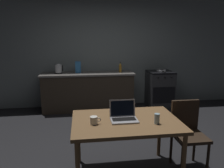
# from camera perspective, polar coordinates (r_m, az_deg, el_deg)

# --- Properties ---
(ground_plane) EXTENTS (12.00, 12.00, 0.00)m
(ground_plane) POSITION_cam_1_polar(r_m,az_deg,el_deg) (3.68, 2.83, -15.78)
(ground_plane) COLOR black
(back_wall) EXTENTS (6.40, 0.10, 2.77)m
(back_wall) POSITION_cam_1_polar(r_m,az_deg,el_deg) (5.61, 1.51, 8.67)
(back_wall) COLOR gray
(back_wall) RESTS_ON ground_plane
(kitchen_counter) EXTENTS (2.16, 0.64, 0.89)m
(kitchen_counter) POSITION_cam_1_polar(r_m,az_deg,el_deg) (5.33, -6.14, -1.81)
(kitchen_counter) COLOR #382D23
(kitchen_counter) RESTS_ON ground_plane
(stove_oven) EXTENTS (0.60, 0.62, 0.89)m
(stove_oven) POSITION_cam_1_polar(r_m,az_deg,el_deg) (5.67, 12.16, -1.20)
(stove_oven) COLOR #2D2D30
(stove_oven) RESTS_ON ground_plane
(dining_table) EXTENTS (1.28, 0.90, 0.74)m
(dining_table) POSITION_cam_1_polar(r_m,az_deg,el_deg) (2.74, 3.53, -10.51)
(dining_table) COLOR brown
(dining_table) RESTS_ON ground_plane
(chair) EXTENTS (0.40, 0.40, 0.89)m
(chair) POSITION_cam_1_polar(r_m,az_deg,el_deg) (3.15, 18.81, -11.09)
(chair) COLOR #2D2116
(chair) RESTS_ON ground_plane
(laptop) EXTENTS (0.32, 0.26, 0.23)m
(laptop) POSITION_cam_1_polar(r_m,az_deg,el_deg) (2.70, 2.99, -8.25)
(laptop) COLOR #99999E
(laptop) RESTS_ON dining_table
(electric_kettle) EXTENTS (0.19, 0.17, 0.22)m
(electric_kettle) POSITION_cam_1_polar(r_m,az_deg,el_deg) (5.25, -13.61, 3.77)
(electric_kettle) COLOR black
(electric_kettle) RESTS_ON kitchen_counter
(bottle) EXTENTS (0.07, 0.07, 0.25)m
(bottle) POSITION_cam_1_polar(r_m,az_deg,el_deg) (5.25, 2.14, 4.27)
(bottle) COLOR #8C601E
(bottle) RESTS_ON kitchen_counter
(frying_pan) EXTENTS (0.24, 0.41, 0.05)m
(frying_pan) POSITION_cam_1_polar(r_m,az_deg,el_deg) (5.56, 12.48, 3.43)
(frying_pan) COLOR gray
(frying_pan) RESTS_ON stove_oven
(coffee_mug) EXTENTS (0.12, 0.09, 0.09)m
(coffee_mug) POSITION_cam_1_polar(r_m,az_deg,el_deg) (2.58, -4.65, -9.30)
(coffee_mug) COLOR silver
(coffee_mug) RESTS_ON dining_table
(drinking_glass) EXTENTS (0.06, 0.06, 0.12)m
(drinking_glass) POSITION_cam_1_polar(r_m,az_deg,el_deg) (2.63, 11.48, -8.73)
(drinking_glass) COLOR #99B7C6
(drinking_glass) RESTS_ON dining_table
(cereal_box) EXTENTS (0.13, 0.05, 0.27)m
(cereal_box) POSITION_cam_1_polar(r_m,az_deg,el_deg) (5.24, -8.72, 4.30)
(cereal_box) COLOR #3372B2
(cereal_box) RESTS_ON kitchen_counter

